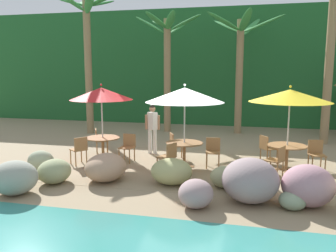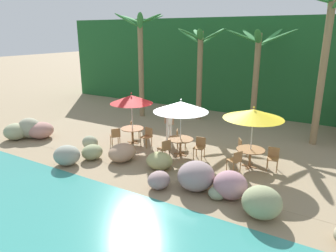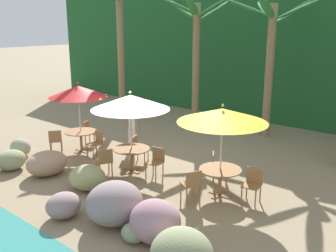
# 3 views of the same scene
# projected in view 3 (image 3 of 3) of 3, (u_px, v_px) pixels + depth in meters

# --- Properties ---
(ground_plane) EXTENTS (120.00, 120.00, 0.00)m
(ground_plane) POSITION_uv_depth(u_px,v_px,m) (137.00, 168.00, 11.94)
(ground_plane) COLOR #937F60
(terrace_deck) EXTENTS (18.00, 5.20, 0.01)m
(terrace_deck) POSITION_uv_depth(u_px,v_px,m) (137.00, 168.00, 11.94)
(terrace_deck) COLOR #937F60
(terrace_deck) RESTS_ON ground
(foliage_backdrop) EXTENTS (28.00, 2.40, 6.00)m
(foliage_backdrop) POSITION_uv_depth(u_px,v_px,m) (273.00, 53.00, 17.80)
(foliage_backdrop) COLOR #1E5628
(foliage_backdrop) RESTS_ON ground
(rock_seawall) EXTENTS (16.21, 2.78, 1.01)m
(rock_seawall) POSITION_uv_depth(u_px,v_px,m) (37.00, 168.00, 10.85)
(rock_seawall) COLOR #A09E82
(rock_seawall) RESTS_ON ground
(umbrella_red) EXTENTS (1.98, 1.98, 2.44)m
(umbrella_red) POSITION_uv_depth(u_px,v_px,m) (78.00, 91.00, 12.96)
(umbrella_red) COLOR silver
(umbrella_red) RESTS_ON ground
(dining_table_red) EXTENTS (1.10, 1.10, 0.74)m
(dining_table_red) POSITION_uv_depth(u_px,v_px,m) (81.00, 135.00, 13.35)
(dining_table_red) COLOR olive
(dining_table_red) RESTS_ON ground
(chair_red_seaward) EXTENTS (0.47, 0.47, 0.87)m
(chair_red_seaward) POSITION_uv_depth(u_px,v_px,m) (97.00, 142.00, 12.84)
(chair_red_seaward) COLOR #9E7042
(chair_red_seaward) RESTS_ON ground
(chair_red_inland) EXTENTS (0.57, 0.56, 0.87)m
(chair_red_inland) POSITION_uv_depth(u_px,v_px,m) (89.00, 131.00, 14.20)
(chair_red_inland) COLOR #9E7042
(chair_red_inland) RESTS_ON ground
(chair_red_left) EXTENTS (0.59, 0.59, 0.87)m
(chair_red_left) POSITION_uv_depth(u_px,v_px,m) (56.00, 140.00, 13.11)
(chair_red_left) COLOR #9E7042
(chair_red_left) RESTS_ON ground
(umbrella_white) EXTENTS (2.31, 2.31, 2.48)m
(umbrella_white) POSITION_uv_depth(u_px,v_px,m) (130.00, 102.00, 11.14)
(umbrella_white) COLOR silver
(umbrella_white) RESTS_ON ground
(dining_table_white) EXTENTS (1.10, 1.10, 0.74)m
(dining_table_white) POSITION_uv_depth(u_px,v_px,m) (132.00, 152.00, 11.54)
(dining_table_white) COLOR olive
(dining_table_white) RESTS_ON ground
(chair_white_seaward) EXTENTS (0.46, 0.47, 0.87)m
(chair_white_seaward) POSITION_uv_depth(u_px,v_px,m) (156.00, 160.00, 11.17)
(chair_white_seaward) COLOR #9E7042
(chair_white_seaward) RESTS_ON ground
(chair_white_inland) EXTENTS (0.57, 0.56, 0.87)m
(chair_white_inland) POSITION_uv_depth(u_px,v_px,m) (138.00, 147.00, 12.38)
(chair_white_inland) COLOR #9E7042
(chair_white_inland) RESTS_ON ground
(chair_white_left) EXTENTS (0.57, 0.57, 0.87)m
(chair_white_left) POSITION_uv_depth(u_px,v_px,m) (105.00, 160.00, 11.15)
(chair_white_left) COLOR #9E7042
(chair_white_left) RESTS_ON ground
(umbrella_yellow) EXTENTS (2.28, 2.28, 2.45)m
(umbrella_yellow) POSITION_uv_depth(u_px,v_px,m) (222.00, 115.00, 9.52)
(umbrella_yellow) COLOR silver
(umbrella_yellow) RESTS_ON ground
(dining_table_yellow) EXTENTS (1.10, 1.10, 0.74)m
(dining_table_yellow) POSITION_uv_depth(u_px,v_px,m) (220.00, 173.00, 9.92)
(dining_table_yellow) COLOR olive
(dining_table_yellow) RESTS_ON ground
(chair_yellow_seaward) EXTENTS (0.48, 0.49, 0.87)m
(chair_yellow_seaward) POSITION_uv_depth(u_px,v_px,m) (253.00, 183.00, 9.59)
(chair_yellow_seaward) COLOR #9E7042
(chair_yellow_seaward) RESTS_ON ground
(chair_yellow_inland) EXTENTS (0.59, 0.58, 0.87)m
(chair_yellow_inland) POSITION_uv_depth(u_px,v_px,m) (217.00, 165.00, 10.77)
(chair_yellow_inland) COLOR #9E7042
(chair_yellow_inland) RESTS_ON ground
(chair_yellow_left) EXTENTS (0.57, 0.57, 0.87)m
(chair_yellow_left) POSITION_uv_depth(u_px,v_px,m) (192.00, 183.00, 9.56)
(chair_yellow_left) COLOR #9E7042
(chair_yellow_left) RESTS_ON ground
(palm_tree_nearest) EXTENTS (3.24, 2.96, 6.18)m
(palm_tree_nearest) POSITION_uv_depth(u_px,v_px,m) (120.00, 28.00, 17.28)
(palm_tree_nearest) COLOR olive
(palm_tree_nearest) RESTS_ON ground
(palm_tree_second) EXTENTS (3.14, 2.92, 5.36)m
(palm_tree_second) POSITION_uv_depth(u_px,v_px,m) (196.00, 41.00, 16.22)
(palm_tree_second) COLOR olive
(palm_tree_second) RESTS_ON ground
(palm_tree_third) EXTENTS (3.39, 3.69, 5.34)m
(palm_tree_third) POSITION_uv_depth(u_px,v_px,m) (272.00, 44.00, 14.41)
(palm_tree_third) COLOR olive
(palm_tree_third) RESTS_ON ground
(waiter_in_white) EXTENTS (0.52, 0.37, 1.70)m
(waiter_in_white) POSITION_uv_depth(u_px,v_px,m) (132.00, 124.00, 13.30)
(waiter_in_white) COLOR white
(waiter_in_white) RESTS_ON ground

